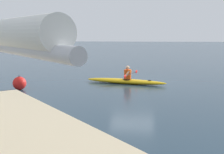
{
  "coord_description": "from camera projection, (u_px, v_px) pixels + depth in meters",
  "views": [
    {
      "loc": [
        -0.59,
        17.26,
        2.83
      ],
      "look_at": [
        0.9,
        2.72,
        0.69
      ],
      "focal_mm": 49.02,
      "sensor_mm": 36.0,
      "label": 1
    }
  ],
  "objects": [
    {
      "name": "ground_plane",
      "position": [
        132.0,
        82.0,
        17.46
      ],
      "size": [
        160.0,
        160.0,
        0.0
      ],
      "primitive_type": "plane",
      "color": "#233847"
    },
    {
      "name": "kayak",
      "position": [
        125.0,
        81.0,
        17.01
      ],
      "size": [
        4.61,
        1.77,
        0.27
      ],
      "color": "#EAB214",
      "rests_on": "ground"
    },
    {
      "name": "mooring_buoy_orange_mid",
      "position": [
        19.0,
        83.0,
        15.15
      ],
      "size": [
        0.66,
        0.66,
        0.71
      ],
      "color": "red",
      "rests_on": "ground"
    },
    {
      "name": "kayaker",
      "position": [
        128.0,
        74.0,
        16.9
      ],
      "size": [
        0.73,
        2.39,
        0.74
      ],
      "color": "#E04C14",
      "rests_on": "kayak"
    }
  ]
}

